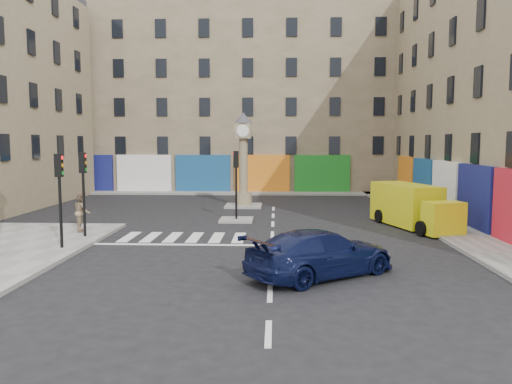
# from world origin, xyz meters

# --- Properties ---
(ground) EXTENTS (120.00, 120.00, 0.00)m
(ground) POSITION_xyz_m (0.00, 0.00, 0.00)
(ground) COLOR black
(ground) RESTS_ON ground
(sidewalk_right) EXTENTS (2.60, 30.00, 0.15)m
(sidewalk_right) POSITION_xyz_m (8.70, 10.00, 0.07)
(sidewalk_right) COLOR gray
(sidewalk_right) RESTS_ON ground
(sidewalk_far) EXTENTS (32.00, 2.40, 0.15)m
(sidewalk_far) POSITION_xyz_m (-4.00, 22.20, 0.07)
(sidewalk_far) COLOR gray
(sidewalk_far) RESTS_ON ground
(island_near) EXTENTS (1.80, 1.80, 0.12)m
(island_near) POSITION_xyz_m (-2.00, 8.00, 0.06)
(island_near) COLOR gray
(island_near) RESTS_ON ground
(island_far) EXTENTS (2.40, 2.40, 0.12)m
(island_far) POSITION_xyz_m (-2.00, 14.00, 0.06)
(island_far) COLOR gray
(island_far) RESTS_ON ground
(building_far) EXTENTS (32.00, 10.00, 17.00)m
(building_far) POSITION_xyz_m (-4.00, 28.00, 8.50)
(building_far) COLOR #8D795E
(building_far) RESTS_ON ground
(traffic_light_left_near) EXTENTS (0.28, 0.22, 3.70)m
(traffic_light_left_near) POSITION_xyz_m (-8.30, 0.20, 2.62)
(traffic_light_left_near) COLOR black
(traffic_light_left_near) RESTS_ON sidewalk_left
(traffic_light_left_far) EXTENTS (0.28, 0.22, 3.70)m
(traffic_light_left_far) POSITION_xyz_m (-8.30, 2.60, 2.62)
(traffic_light_left_far) COLOR black
(traffic_light_left_far) RESTS_ON sidewalk_left
(traffic_light_island) EXTENTS (0.28, 0.22, 3.70)m
(traffic_light_island) POSITION_xyz_m (-2.00, 8.00, 2.59)
(traffic_light_island) COLOR black
(traffic_light_island) RESTS_ON island_near
(clock_pillar) EXTENTS (1.20, 1.20, 6.10)m
(clock_pillar) POSITION_xyz_m (-2.00, 14.00, 3.55)
(clock_pillar) COLOR #917E5F
(clock_pillar) RESTS_ON island_far
(navy_sedan) EXTENTS (5.47, 4.78, 1.51)m
(navy_sedan) POSITION_xyz_m (1.61, -3.08, 0.76)
(navy_sedan) COLOR black
(navy_sedan) RESTS_ON ground
(yellow_van) EXTENTS (3.36, 6.14, 2.14)m
(yellow_van) POSITION_xyz_m (7.02, 6.35, 1.06)
(yellow_van) COLOR yellow
(yellow_van) RESTS_ON ground
(pedestrian_tan) EXTENTS (1.00, 1.10, 1.85)m
(pedestrian_tan) POSITION_xyz_m (-8.86, 3.80, 1.07)
(pedestrian_tan) COLOR #977C5D
(pedestrian_tan) RESTS_ON sidewalk_left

